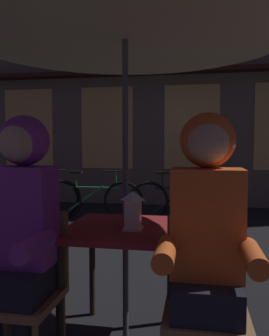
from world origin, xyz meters
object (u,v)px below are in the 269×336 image
at_px(person_left_hooded, 19,221).
at_px(bicycle_nearest, 29,198).
at_px(chair_left, 25,284).
at_px(person_right_hooded, 207,229).
at_px(cafe_table, 125,242).
at_px(patio_umbrella, 125,7).
at_px(lantern, 133,210).
at_px(bicycle_third, 180,200).
at_px(bicycle_second, 93,199).
at_px(chair_right, 206,297).

height_order(person_left_hooded, bicycle_nearest, person_left_hooded).
relative_size(chair_left, person_right_hooded, 0.62).
distance_m(cafe_table, chair_left, 0.62).
distance_m(patio_umbrella, lantern, 1.20).
relative_size(lantern, chair_left, 0.27).
bearing_deg(bicycle_third, person_left_hooded, -99.22).
bearing_deg(bicycle_third, patio_umbrella, -92.74).
bearing_deg(chair_left, lantern, 28.05).
height_order(chair_left, bicycle_second, chair_left).
height_order(bicycle_nearest, bicycle_second, same).
bearing_deg(patio_umbrella, lantern, -52.23).
bearing_deg(person_right_hooded, bicycle_second, 114.14).
relative_size(patio_umbrella, person_left_hooded, 1.65).
distance_m(person_right_hooded, bicycle_third, 4.06).
xyz_separation_m(lantern, bicycle_nearest, (-2.39, 3.42, -0.51)).
bearing_deg(chair_right, lantern, 145.35).
distance_m(person_left_hooded, bicycle_third, 4.10).
distance_m(chair_right, person_left_hooded, 1.03).
height_order(chair_right, bicycle_third, chair_right).
distance_m(cafe_table, lantern, 0.24).
relative_size(patio_umbrella, bicycle_nearest, 1.40).
bearing_deg(chair_left, person_right_hooded, -3.39).
height_order(cafe_table, bicycle_second, bicycle_second).
relative_size(chair_left, bicycle_second, 0.52).
bearing_deg(chair_right, person_right_hooded, -90.00).
bearing_deg(cafe_table, patio_umbrella, 0.00).
distance_m(lantern, chair_right, 0.63).
relative_size(person_right_hooded, bicycle_second, 0.83).
bearing_deg(bicycle_nearest, lantern, -55.02).
distance_m(cafe_table, bicycle_nearest, 4.09).
relative_size(chair_right, bicycle_third, 0.53).
relative_size(bicycle_nearest, bicycle_second, 0.98).
height_order(bicycle_second, bicycle_third, same).
bearing_deg(bicycle_third, bicycle_nearest, -174.35).
distance_m(cafe_table, chair_right, 0.62).
bearing_deg(cafe_table, lantern, -52.23).
bearing_deg(person_right_hooded, bicycle_third, 94.39).
xyz_separation_m(person_right_hooded, bicycle_second, (-1.72, 3.84, -0.50)).
xyz_separation_m(bicycle_nearest, bicycle_second, (1.09, 0.08, 0.00)).
relative_size(cafe_table, bicycle_second, 0.44).
height_order(person_right_hooded, bicycle_nearest, person_right_hooded).
xyz_separation_m(chair_right, bicycle_second, (-1.72, 3.79, -0.14)).
xyz_separation_m(patio_umbrella, bicycle_nearest, (-2.33, 3.34, -1.71)).
bearing_deg(bicycle_nearest, person_left_hooded, -63.82).
relative_size(patio_umbrella, bicycle_second, 1.37).
bearing_deg(lantern, person_left_hooded, -147.48).
relative_size(lantern, bicycle_nearest, 0.14).
xyz_separation_m(lantern, chair_left, (-0.54, -0.29, -0.37)).
bearing_deg(person_left_hooded, lantern, 32.52).
bearing_deg(cafe_table, bicycle_third, 87.26).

